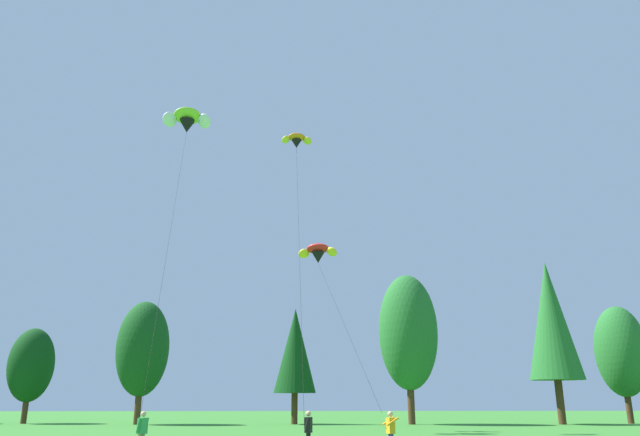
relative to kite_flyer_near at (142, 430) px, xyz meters
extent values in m
cylinder|color=#472D19|center=(-19.11, 34.30, 0.11)|extent=(0.52, 0.52, 2.19)
ellipsoid|color=#0F3D14|center=(-19.11, 34.30, 4.33)|extent=(4.16, 4.16, 6.86)
cylinder|color=#472D19|center=(-8.10, 31.77, 0.39)|extent=(0.57, 0.57, 2.76)
ellipsoid|color=#144719|center=(-8.10, 31.77, 5.70)|extent=(4.77, 4.77, 8.64)
cylinder|color=#472D19|center=(6.00, 31.90, 0.37)|extent=(0.57, 0.57, 2.72)
cone|color=#0F3D14|center=(6.00, 31.90, 5.60)|extent=(3.90, 3.90, 7.73)
cylinder|color=#472D19|center=(16.57, 31.10, 0.72)|extent=(0.63, 0.63, 3.41)
ellipsoid|color=#236628|center=(16.57, 31.10, 7.27)|extent=(5.47, 5.47, 10.67)
cylinder|color=#472D19|center=(30.06, 30.43, 0.94)|extent=(0.68, 0.68, 3.86)
cone|color=#236628|center=(30.06, 30.43, 8.37)|extent=(4.87, 4.87, 10.99)
cylinder|color=#472D19|center=(37.24, 32.05, 0.38)|extent=(0.57, 0.57, 2.73)
ellipsoid|color=#236628|center=(37.24, 32.05, 5.62)|extent=(4.74, 4.74, 8.53)
cube|color=#2D8E47|center=(0.00, 0.00, 0.15)|extent=(0.38, 0.45, 0.60)
sphere|color=tan|center=(0.00, 0.00, 0.59)|extent=(0.22, 0.22, 0.22)
cylinder|color=#2D8E47|center=(-0.11, -0.22, 0.18)|extent=(0.22, 0.16, 0.57)
cylinder|color=#2D8E47|center=(0.11, 0.22, 0.18)|extent=(0.22, 0.16, 0.57)
cube|color=black|center=(6.56, 0.62, 0.15)|extent=(0.34, 0.43, 0.60)
sphere|color=tan|center=(6.56, 0.62, 0.59)|extent=(0.22, 0.22, 0.22)
cylinder|color=black|center=(6.49, 0.39, 0.18)|extent=(0.21, 0.14, 0.57)
cylinder|color=black|center=(6.63, 0.85, 0.18)|extent=(0.21, 0.14, 0.57)
cube|color=orange|center=(9.81, -0.21, 0.15)|extent=(0.33, 0.43, 0.60)
sphere|color=tan|center=(9.81, -0.21, 0.59)|extent=(0.22, 0.22, 0.22)
cylinder|color=orange|center=(9.87, -0.44, 0.31)|extent=(0.53, 0.21, 0.35)
cylinder|color=orange|center=(9.75, 0.02, 0.31)|extent=(0.53, 0.21, 0.35)
ellipsoid|color=#93D633|center=(-3.02, 19.36, 23.30)|extent=(2.32, 1.81, 1.43)
ellipsoid|color=white|center=(-1.63, 19.44, 22.91)|extent=(1.51, 1.49, 1.55)
ellipsoid|color=white|center=(-4.42, 19.28, 22.91)|extent=(1.41, 1.51, 1.55)
cone|color=black|center=(-3.03, 19.52, 22.44)|extent=(1.33, 1.33, 1.07)
cylinder|color=black|center=(-1.60, 9.80, 11.05)|extent=(2.89, 19.45, 21.71)
ellipsoid|color=orange|center=(5.91, 18.05, 20.95)|extent=(1.46, 1.18, 0.64)
ellipsoid|color=yellow|center=(6.77, 18.13, 20.71)|extent=(0.89, 0.96, 0.77)
ellipsoid|color=yellow|center=(5.06, 17.97, 20.71)|extent=(0.75, 0.95, 0.77)
cone|color=black|center=(5.90, 18.15, 20.43)|extent=(0.84, 0.84, 0.66)
cylinder|color=black|center=(6.15, 9.41, 10.15)|extent=(0.50, 17.49, 19.90)
ellipsoid|color=red|center=(7.68, 20.43, 12.52)|extent=(2.06, 1.60, 1.00)
ellipsoid|color=yellow|center=(8.76, 20.09, 12.20)|extent=(1.03, 1.17, 1.13)
ellipsoid|color=yellow|center=(6.60, 20.78, 12.20)|extent=(1.21, 1.15, 1.13)
cone|color=black|center=(7.71, 20.53, 11.82)|extent=(1.28, 1.28, 0.87)
cylinder|color=black|center=(8.59, 10.12, 6.01)|extent=(1.78, 20.83, 10.76)
camera|label=1|loc=(5.98, -25.14, 1.14)|focal=33.52mm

